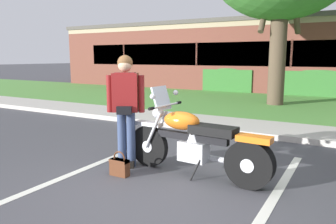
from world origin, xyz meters
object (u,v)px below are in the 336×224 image
object	(u,v)px
rider_person	(126,103)
hedge_left	(229,79)
handbag	(120,166)
motorcycle	(200,143)
brick_building	(308,56)
hedge_center_left	(319,82)

from	to	relation	value
rider_person	hedge_left	world-z (taller)	rider_person
rider_person	handbag	distance (m)	0.95
motorcycle	handbag	distance (m)	1.19
motorcycle	brick_building	xyz separation A→B (m)	(-0.68, 16.45, 1.27)
rider_person	brick_building	distance (m)	16.61
rider_person	hedge_left	size ratio (longest dim) A/B	0.70
handbag	hedge_center_left	bearing A→B (deg)	82.88
hedge_left	brick_building	bearing A→B (deg)	61.29
motorcycle	rider_person	xyz separation A→B (m)	(-1.18, -0.13, 0.50)
handbag	hedge_left	bearing A→B (deg)	102.02
handbag	rider_person	bearing A→B (deg)	112.70
hedge_center_left	brick_building	world-z (taller)	brick_building
rider_person	brick_building	bearing A→B (deg)	88.27
motorcycle	hedge_center_left	distance (m)	11.27
handbag	hedge_left	world-z (taller)	hedge_left
rider_person	hedge_center_left	distance (m)	11.51
hedge_left	hedge_center_left	distance (m)	3.98
motorcycle	hedge_left	xyz separation A→B (m)	(-3.52, 11.26, 0.16)
motorcycle	hedge_left	size ratio (longest dim) A/B	0.93
handbag	hedge_center_left	size ratio (longest dim) A/B	0.11
motorcycle	rider_person	world-z (taller)	rider_person
rider_person	handbag	bearing A→B (deg)	-67.30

